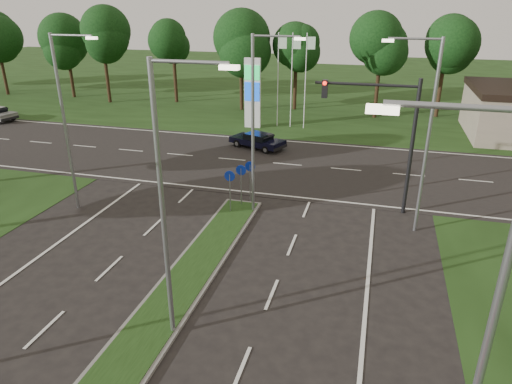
# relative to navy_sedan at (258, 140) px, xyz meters

# --- Properties ---
(verge_far) EXTENTS (160.00, 50.00, 0.02)m
(verge_far) POSITION_rel_navy_sedan_xyz_m (1.96, 27.87, -0.62)
(verge_far) COLOR black
(verge_far) RESTS_ON ground
(cross_road) EXTENTS (160.00, 12.00, 0.02)m
(cross_road) POSITION_rel_navy_sedan_xyz_m (1.96, -3.13, -0.62)
(cross_road) COLOR black
(cross_road) RESTS_ON ground
(median_kerb) EXTENTS (2.00, 26.00, 0.12)m
(median_kerb) POSITION_rel_navy_sedan_xyz_m (1.96, -23.13, -0.56)
(median_kerb) COLOR slate
(median_kerb) RESTS_ON ground
(streetlight_median_near) EXTENTS (2.53, 0.22, 9.00)m
(streetlight_median_near) POSITION_rel_navy_sedan_xyz_m (2.96, -21.13, 4.46)
(streetlight_median_near) COLOR gray
(streetlight_median_near) RESTS_ON ground
(streetlight_median_far) EXTENTS (2.53, 0.22, 9.00)m
(streetlight_median_far) POSITION_rel_navy_sedan_xyz_m (2.96, -11.13, 4.46)
(streetlight_median_far) COLOR gray
(streetlight_median_far) RESTS_ON ground
(streetlight_left_far) EXTENTS (2.53, 0.22, 9.00)m
(streetlight_left_far) POSITION_rel_navy_sedan_xyz_m (-6.34, -13.13, 4.46)
(streetlight_left_far) COLOR gray
(streetlight_left_far) RESTS_ON ground
(streetlight_right_far) EXTENTS (2.53, 0.22, 9.00)m
(streetlight_right_far) POSITION_rel_navy_sedan_xyz_m (10.76, -11.13, 4.46)
(streetlight_right_far) COLOR gray
(streetlight_right_far) RESTS_ON ground
(streetlight_right_near) EXTENTS (2.53, 0.22, 9.00)m
(streetlight_right_near) POSITION_rel_navy_sedan_xyz_m (10.76, -25.13, 4.46)
(streetlight_right_near) COLOR gray
(streetlight_right_near) RESTS_ON ground
(traffic_signal) EXTENTS (5.10, 0.42, 7.00)m
(traffic_signal) POSITION_rel_navy_sedan_xyz_m (9.15, -9.13, 4.03)
(traffic_signal) COLOR black
(traffic_signal) RESTS_ON ground
(median_signs) EXTENTS (1.16, 1.76, 2.38)m
(median_signs) POSITION_rel_navy_sedan_xyz_m (1.96, -10.73, 1.09)
(median_signs) COLOR gray
(median_signs) RESTS_ON ground
(gas_pylon) EXTENTS (5.80, 1.26, 8.00)m
(gas_pylon) POSITION_rel_navy_sedan_xyz_m (-1.83, 5.92, 2.58)
(gas_pylon) COLOR silver
(gas_pylon) RESTS_ON ground
(treeline_far) EXTENTS (6.00, 6.00, 9.90)m
(treeline_far) POSITION_rel_navy_sedan_xyz_m (2.06, 12.80, 6.21)
(treeline_far) COLOR black
(treeline_far) RESTS_ON ground
(navy_sedan) EXTENTS (4.53, 3.15, 1.15)m
(navy_sedan) POSITION_rel_navy_sedan_xyz_m (0.00, 0.00, 0.00)
(navy_sedan) COLOR black
(navy_sedan) RESTS_ON ground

